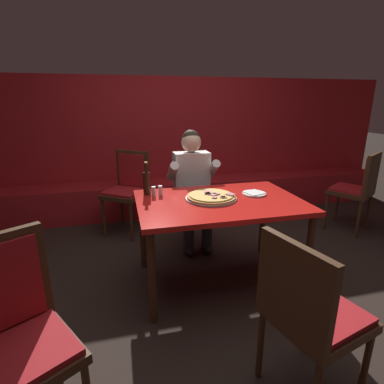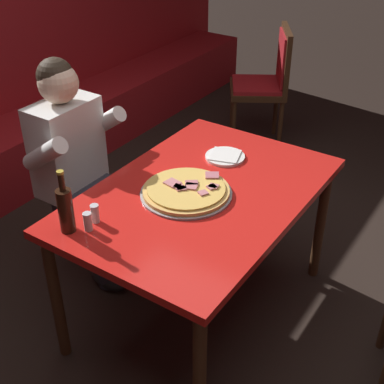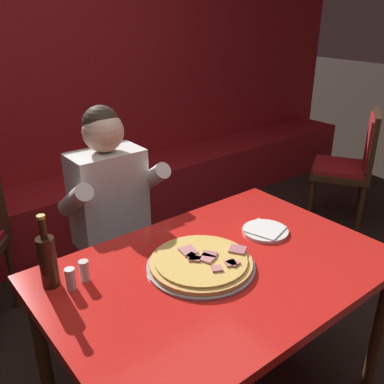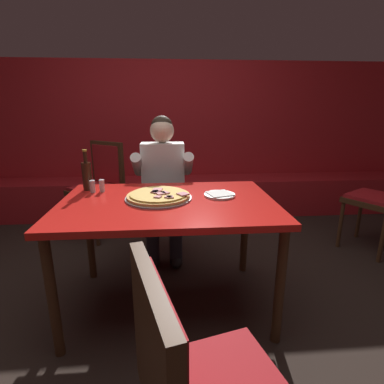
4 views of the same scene
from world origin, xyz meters
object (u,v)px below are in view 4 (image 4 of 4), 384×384
object	(u,v)px
shaker_parmesan	(93,187)
diner_seated_blue_shirt	(163,182)
pizza	(159,196)
shaker_oregano	(102,186)
main_dining_table	(168,212)
plate_white_paper	(220,195)
beer_bottle	(87,175)
dining_chair_far_right	(100,181)

from	to	relation	value
shaker_parmesan	diner_seated_blue_shirt	world-z (taller)	diner_seated_blue_shirt
pizza	shaker_oregano	distance (m)	0.45
main_dining_table	diner_seated_blue_shirt	size ratio (longest dim) A/B	1.08
plate_white_paper	beer_bottle	world-z (taller)	beer_bottle
pizza	dining_chair_far_right	distance (m)	1.44
diner_seated_blue_shirt	dining_chair_far_right	world-z (taller)	diner_seated_blue_shirt
plate_white_paper	diner_seated_blue_shirt	distance (m)	0.79
pizza	diner_seated_blue_shirt	distance (m)	0.72
beer_bottle	pizza	bearing A→B (deg)	-26.63
main_dining_table	shaker_oregano	size ratio (longest dim) A/B	15.94
main_dining_table	shaker_parmesan	distance (m)	0.59
pizza	dining_chair_far_right	bearing A→B (deg)	117.39
dining_chair_far_right	plate_white_paper	bearing A→B (deg)	-49.24
plate_white_paper	beer_bottle	distance (m)	0.96
main_dining_table	pizza	world-z (taller)	pizza
beer_bottle	shaker_parmesan	size ratio (longest dim) A/B	3.40
shaker_oregano	main_dining_table	bearing A→B (deg)	-28.39
pizza	shaker_parmesan	distance (m)	0.50
plate_white_paper	diner_seated_blue_shirt	world-z (taller)	diner_seated_blue_shirt
plate_white_paper	shaker_oregano	bearing A→B (deg)	167.94
shaker_oregano	diner_seated_blue_shirt	bearing A→B (deg)	50.33
diner_seated_blue_shirt	pizza	bearing A→B (deg)	-91.48
shaker_parmesan	shaker_oregano	size ratio (longest dim) A/B	1.00
shaker_parmesan	diner_seated_blue_shirt	size ratio (longest dim) A/B	0.07
plate_white_paper	dining_chair_far_right	bearing A→B (deg)	130.76
shaker_parmesan	diner_seated_blue_shirt	bearing A→B (deg)	47.30
main_dining_table	plate_white_paper	world-z (taller)	plate_white_paper
beer_bottle	shaker_oregano	xyz separation A→B (m)	(0.11, -0.05, -0.07)
shaker_oregano	diner_seated_blue_shirt	world-z (taller)	diner_seated_blue_shirt
shaker_oregano	shaker_parmesan	bearing A→B (deg)	-165.94
main_dining_table	plate_white_paper	xyz separation A→B (m)	(0.35, 0.08, 0.09)
plate_white_paper	pizza	bearing A→B (deg)	-175.72
diner_seated_blue_shirt	shaker_parmesan	bearing A→B (deg)	-132.70
main_dining_table	shaker_parmesan	size ratio (longest dim) A/B	15.94
plate_white_paper	diner_seated_blue_shirt	size ratio (longest dim) A/B	0.16
main_dining_table	shaker_oregano	world-z (taller)	shaker_oregano
shaker_parmesan	dining_chair_far_right	xyz separation A→B (m)	(-0.19, 1.08, -0.22)
plate_white_paper	shaker_parmesan	size ratio (longest dim) A/B	2.44
pizza	diner_seated_blue_shirt	world-z (taller)	diner_seated_blue_shirt
pizza	beer_bottle	distance (m)	0.58
main_dining_table	diner_seated_blue_shirt	distance (m)	0.76
pizza	beer_bottle	world-z (taller)	beer_bottle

